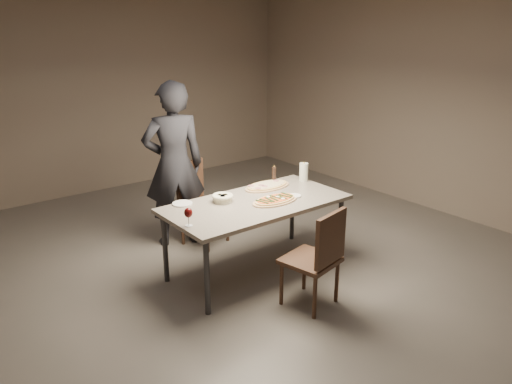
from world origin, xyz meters
TOP-DOWN VIEW (x-y plane):
  - room at (0.00, 0.00)m, footprint 7.00×7.00m
  - dining_table at (0.00, 0.00)m, footprint 1.80×0.90m
  - zucchini_pizza at (0.15, -0.11)m, footprint 0.51×0.28m
  - ham_pizza at (0.37, 0.28)m, footprint 0.54×0.30m
  - bread_basket at (-0.26, 0.20)m, footprint 0.21×0.21m
  - oil_dish at (0.39, -0.12)m, footprint 0.13×0.13m
  - pepper_mill_left at (0.54, 0.37)m, footprint 0.05×0.05m
  - pepper_mill_right at (0.83, 0.21)m, footprint 0.06×0.06m
  - carafe at (0.83, 0.21)m, footprint 0.10×0.10m
  - wine_glass at (-0.83, -0.12)m, footprint 0.07×0.07m
  - side_plate at (-0.60, 0.38)m, footprint 0.19×0.19m
  - chair_near at (0.01, -0.86)m, footprint 0.51×0.51m
  - chair_far at (-0.06, 0.99)m, footprint 0.56×0.56m
  - diner at (-0.28, 1.11)m, footprint 0.78×0.63m

SIDE VIEW (x-z plane):
  - chair_near at x=0.01m, z-range 0.06..0.97m
  - chair_far at x=-0.06m, z-range 0.06..0.99m
  - dining_table at x=0.00m, z-range 0.32..1.07m
  - side_plate at x=-0.60m, z-range 0.75..0.76m
  - oil_dish at x=0.39m, z-range 0.75..0.77m
  - ham_pizza at x=0.37m, z-range 0.75..0.78m
  - zucchini_pizza at x=0.15m, z-range 0.74..0.79m
  - bread_basket at x=-0.26m, z-range 0.76..0.83m
  - pepper_mill_left at x=0.54m, z-range 0.74..0.93m
  - carafe at x=0.83m, z-range 0.75..0.95m
  - pepper_mill_right at x=0.83m, z-range 0.74..0.96m
  - wine_glass at x=-0.83m, z-range 0.78..0.95m
  - diner at x=-0.28m, z-range 0.00..1.84m
  - room at x=0.00m, z-range -2.10..4.90m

